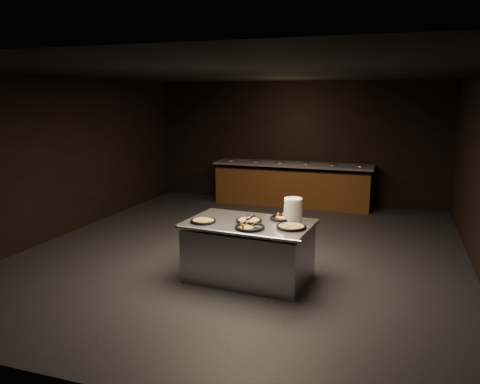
{
  "coord_description": "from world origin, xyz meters",
  "views": [
    {
      "loc": [
        2.31,
        -7.11,
        2.52
      ],
      "look_at": [
        -0.2,
        0.3,
        0.93
      ],
      "focal_mm": 35.0,
      "sensor_mm": 36.0,
      "label": 1
    }
  ],
  "objects_px": {
    "serving_counter": "(249,251)",
    "pan_cheese_whole": "(249,220)",
    "pan_veggie_whole": "(203,221)",
    "plate_stack": "(293,210)"
  },
  "relations": [
    {
      "from": "serving_counter",
      "to": "pan_cheese_whole",
      "type": "xyz_separation_m",
      "value": [
        -0.0,
        0.01,
        0.45
      ]
    },
    {
      "from": "pan_veggie_whole",
      "to": "pan_cheese_whole",
      "type": "distance_m",
      "value": 0.63
    },
    {
      "from": "serving_counter",
      "to": "plate_stack",
      "type": "height_order",
      "value": "plate_stack"
    },
    {
      "from": "pan_cheese_whole",
      "to": "plate_stack",
      "type": "bearing_deg",
      "value": 25.34
    },
    {
      "from": "pan_veggie_whole",
      "to": "serving_counter",
      "type": "bearing_deg",
      "value": 18.88
    },
    {
      "from": "serving_counter",
      "to": "pan_cheese_whole",
      "type": "height_order",
      "value": "pan_cheese_whole"
    },
    {
      "from": "plate_stack",
      "to": "pan_veggie_whole",
      "type": "height_order",
      "value": "plate_stack"
    },
    {
      "from": "serving_counter",
      "to": "pan_veggie_whole",
      "type": "xyz_separation_m",
      "value": [
        -0.6,
        -0.2,
        0.45
      ]
    },
    {
      "from": "serving_counter",
      "to": "pan_veggie_whole",
      "type": "relative_size",
      "value": 5.07
    },
    {
      "from": "plate_stack",
      "to": "pan_veggie_whole",
      "type": "relative_size",
      "value": 0.89
    }
  ]
}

